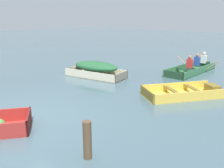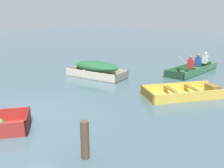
% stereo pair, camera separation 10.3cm
% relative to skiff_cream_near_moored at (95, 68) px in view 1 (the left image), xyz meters
% --- Properties ---
extents(ground_plane, '(80.00, 80.00, 0.00)m').
position_rel_skiff_cream_near_moored_xyz_m(ground_plane, '(2.02, -4.99, -0.43)').
color(ground_plane, '#47606B').
extents(skiff_cream_near_moored, '(2.97, 1.59, 0.75)m').
position_rel_skiff_cream_near_moored_xyz_m(skiff_cream_near_moored, '(0.00, 0.00, 0.00)').
color(skiff_cream_near_moored, beige).
rests_on(skiff_cream_near_moored, ground).
extents(skiff_yellow_mid_moored, '(2.62, 3.02, 0.35)m').
position_rel_skiff_cream_near_moored_xyz_m(skiff_yellow_mid_moored, '(4.52, 0.16, -0.31)').
color(skiff_yellow_mid_moored, '#E5BC47').
rests_on(skiff_yellow_mid_moored, ground).
extents(rowboat_green_with_crew, '(2.31, 3.69, 0.91)m').
position_rel_skiff_cream_near_moored_xyz_m(rowboat_green_with_crew, '(3.02, 4.14, -0.23)').
color(rowboat_green_with_crew, '#387047').
rests_on(rowboat_green_with_crew, ground).
extents(mooring_post, '(0.18, 0.18, 0.82)m').
position_rel_skiff_cream_near_moored_xyz_m(mooring_post, '(4.81, -5.05, -0.02)').
color(mooring_post, brown).
rests_on(mooring_post, ground).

